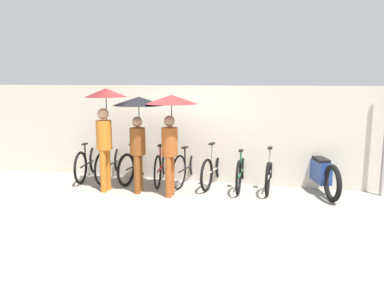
{
  "coord_description": "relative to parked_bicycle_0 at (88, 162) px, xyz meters",
  "views": [
    {
      "loc": [
        2.25,
        -6.5,
        2.31
      ],
      "look_at": [
        0.52,
        1.01,
        1.0
      ],
      "focal_mm": 35.0,
      "sensor_mm": 36.0,
      "label": 1
    }
  ],
  "objects": [
    {
      "name": "ground_plane",
      "position": [
        2.12,
        -1.44,
        -0.39
      ],
      "size": [
        30.0,
        30.0,
        0.0
      ],
      "primitive_type": "plane",
      "color": "gray"
    },
    {
      "name": "back_wall",
      "position": [
        2.12,
        0.36,
        0.71
      ],
      "size": [
        13.27,
        0.12,
        2.2
      ],
      "color": "beige",
      "rests_on": "ground"
    },
    {
      "name": "parked_bicycle_0",
      "position": [
        0.0,
        0.0,
        0.0
      ],
      "size": [
        0.45,
        1.71,
        1.07
      ],
      "rotation": [
        0.0,
        0.0,
        1.72
      ],
      "color": "black",
      "rests_on": "ground"
    },
    {
      "name": "parked_bicycle_1",
      "position": [
        0.61,
        0.04,
        0.01
      ],
      "size": [
        0.44,
        1.78,
        1.03
      ],
      "rotation": [
        0.0,
        0.0,
        1.57
      ],
      "color": "black",
      "rests_on": "ground"
    },
    {
      "name": "parked_bicycle_2",
      "position": [
        1.21,
        0.04,
        -0.01
      ],
      "size": [
        0.44,
        1.68,
        0.99
      ],
      "rotation": [
        0.0,
        0.0,
        1.44
      ],
      "color": "black",
      "rests_on": "ground"
    },
    {
      "name": "parked_bicycle_3",
      "position": [
        1.82,
        0.05,
        0.0
      ],
      "size": [
        0.44,
        1.75,
        1.1
      ],
      "rotation": [
        0.0,
        0.0,
        1.7
      ],
      "color": "black",
      "rests_on": "ground"
    },
    {
      "name": "parked_bicycle_4",
      "position": [
        2.43,
        0.1,
        0.01
      ],
      "size": [
        0.45,
        1.74,
        1.04
      ],
      "rotation": [
        0.0,
        0.0,
        1.42
      ],
      "color": "black",
      "rests_on": "ground"
    },
    {
      "name": "parked_bicycle_5",
      "position": [
        3.03,
        0.07,
        -0.02
      ],
      "size": [
        0.46,
        1.68,
        0.98
      ],
      "rotation": [
        0.0,
        0.0,
        1.41
      ],
      "color": "black",
      "rests_on": "ground"
    },
    {
      "name": "parked_bicycle_6",
      "position": [
        3.64,
        0.03,
        -0.01
      ],
      "size": [
        0.44,
        1.8,
        0.97
      ],
      "rotation": [
        0.0,
        0.0,
        1.56
      ],
      "color": "black",
      "rests_on": "ground"
    },
    {
      "name": "parked_bicycle_7",
      "position": [
        4.24,
        0.07,
        -0.02
      ],
      "size": [
        0.44,
        1.77,
        1.1
      ],
      "rotation": [
        0.0,
        0.0,
        1.52
      ],
      "color": "black",
      "rests_on": "ground"
    },
    {
      "name": "pedestrian_leading",
      "position": [
        0.87,
        -0.79,
        1.24
      ],
      "size": [
        0.88,
        0.88,
        2.15
      ],
      "rotation": [
        0.0,
        0.0,
        -0.07
      ],
      "color": "#C66B1E",
      "rests_on": "ground"
    },
    {
      "name": "pedestrian_center",
      "position": [
        1.58,
        -0.72,
        1.21
      ],
      "size": [
        1.06,
        1.06,
        1.99
      ],
      "rotation": [
        0.0,
        0.0,
        0.06
      ],
      "color": "brown",
      "rests_on": "ground"
    },
    {
      "name": "pedestrian_trailing",
      "position": [
        2.3,
        -0.83,
        1.23
      ],
      "size": [
        1.05,
        1.05,
        2.03
      ],
      "rotation": [
        0.0,
        0.0,
        -0.05
      ],
      "color": "#9E4C1E",
      "rests_on": "ground"
    },
    {
      "name": "motorcycle",
      "position": [
        5.27,
        0.06,
        0.02
      ],
      "size": [
        0.75,
        1.94,
        0.93
      ],
      "rotation": [
        0.0,
        0.0,
        1.83
      ],
      "color": "black",
      "rests_on": "ground"
    }
  ]
}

